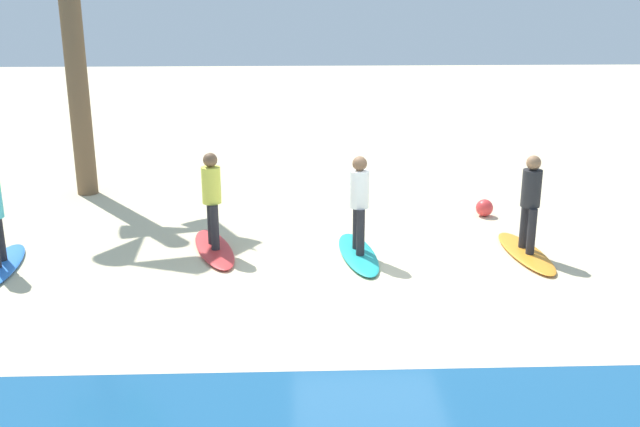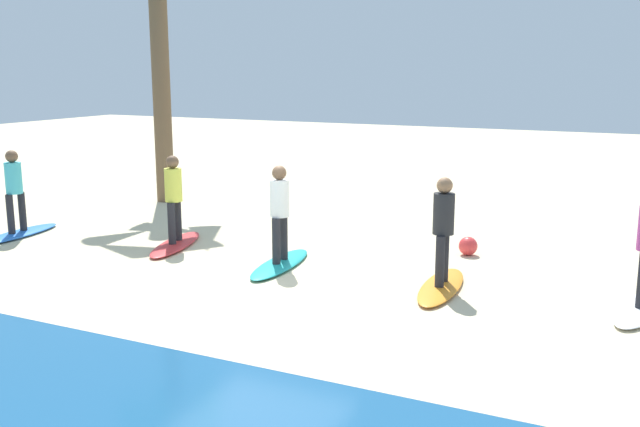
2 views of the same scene
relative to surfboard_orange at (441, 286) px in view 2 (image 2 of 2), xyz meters
The scene contains 10 objects.
ground_plane 2.84m from the surfboard_orange, 17.53° to the left, with size 60.00×60.00×0.00m, color beige.
surfboard_orange is the anchor object (origin of this frame).
surfer_orange 0.99m from the surfboard_orange, 165.96° to the right, with size 0.32×0.46×1.64m.
surfboard_teal 2.84m from the surfboard_orange, ahead, with size 2.10×0.56×0.09m, color teal.
surfer_teal 3.01m from the surfboard_orange, ahead, with size 0.32×0.46×1.64m.
surfboard_red 5.31m from the surfboard_orange, ahead, with size 2.10×0.56×0.09m, color red.
surfer_red 5.40m from the surfboard_orange, ahead, with size 0.32×0.45×1.64m.
surfboard_blue 8.66m from the surfboard_orange, ahead, with size 2.10×0.56×0.09m, color blue.
surfer_blue 8.72m from the surfboard_orange, ahead, with size 0.32×0.46×1.64m.
beach_ball 2.20m from the surfboard_orange, 85.76° to the right, with size 0.34×0.34×0.34m, color #E53838.
Camera 2 is at (-5.70, 9.49, 3.35)m, focal length 40.66 mm.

